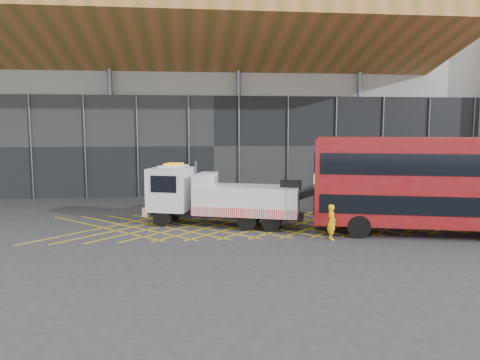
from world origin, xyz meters
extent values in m
plane|color=#2C2B2E|center=(0.00, 0.00, 0.00)|extent=(120.00, 120.00, 0.00)
cube|color=gold|center=(-4.80, 0.00, 0.01)|extent=(7.16, 7.16, 0.01)
cube|color=gold|center=(-4.80, 0.00, 0.01)|extent=(7.16, 7.16, 0.01)
cube|color=gold|center=(-3.20, 0.00, 0.01)|extent=(7.16, 7.16, 0.01)
cube|color=gold|center=(-3.20, 0.00, 0.01)|extent=(7.16, 7.16, 0.01)
cube|color=gold|center=(-1.60, 0.00, 0.01)|extent=(7.16, 7.16, 0.01)
cube|color=gold|center=(-1.60, 0.00, 0.01)|extent=(7.16, 7.16, 0.01)
cube|color=gold|center=(0.00, 0.00, 0.01)|extent=(7.16, 7.16, 0.01)
cube|color=gold|center=(0.00, 0.00, 0.01)|extent=(7.16, 7.16, 0.01)
cube|color=gold|center=(1.60, 0.00, 0.01)|extent=(7.16, 7.16, 0.01)
cube|color=gold|center=(1.60, 0.00, 0.01)|extent=(7.16, 7.16, 0.01)
cube|color=gold|center=(3.20, 0.00, 0.01)|extent=(7.16, 7.16, 0.01)
cube|color=gold|center=(3.20, 0.00, 0.01)|extent=(7.16, 7.16, 0.01)
cube|color=gold|center=(4.80, 0.00, 0.01)|extent=(7.16, 7.16, 0.01)
cube|color=gold|center=(4.80, 0.00, 0.01)|extent=(7.16, 7.16, 0.01)
cube|color=gold|center=(6.40, 0.00, 0.01)|extent=(7.16, 7.16, 0.01)
cube|color=gold|center=(6.40, 0.00, 0.01)|extent=(7.16, 7.16, 0.01)
cube|color=gold|center=(8.00, 0.00, 0.01)|extent=(7.16, 7.16, 0.01)
cube|color=gold|center=(8.00, 0.00, 0.01)|extent=(7.16, 7.16, 0.01)
cube|color=gold|center=(9.60, 0.00, 0.01)|extent=(7.16, 7.16, 0.01)
cube|color=gold|center=(9.60, 0.00, 0.01)|extent=(7.16, 7.16, 0.01)
cube|color=gold|center=(11.20, 0.00, 0.01)|extent=(7.16, 7.16, 0.01)
cube|color=gold|center=(11.20, 0.00, 0.01)|extent=(7.16, 7.16, 0.01)
cube|color=gold|center=(12.80, 0.00, 0.01)|extent=(7.16, 7.16, 0.01)
cube|color=gold|center=(12.80, 0.00, 0.01)|extent=(7.16, 7.16, 0.01)
cube|color=gold|center=(14.40, 0.00, 0.01)|extent=(7.16, 7.16, 0.01)
cube|color=gold|center=(14.40, 0.00, 0.01)|extent=(7.16, 7.16, 0.01)
cube|color=gold|center=(16.00, 0.00, 0.01)|extent=(7.16, 7.16, 0.01)
cube|color=gold|center=(16.00, 0.00, 0.01)|extent=(7.16, 7.16, 0.01)
cube|color=#999994|center=(2.00, 19.00, 9.00)|extent=(55.00, 14.00, 18.00)
cube|color=black|center=(2.00, 11.70, 4.00)|extent=(55.00, 0.80, 8.00)
cube|color=olive|center=(0.00, 8.00, 11.50)|extent=(40.00, 11.93, 4.07)
cylinder|color=#595B60|center=(-6.00, 11.50, 5.00)|extent=(0.36, 0.36, 10.00)
cylinder|color=#595B60|center=(4.00, 11.50, 5.00)|extent=(0.36, 0.36, 10.00)
cylinder|color=#595B60|center=(14.00, 11.50, 5.00)|extent=(0.36, 0.36, 10.00)
cube|color=black|center=(1.93, -0.12, 0.65)|extent=(8.72, 3.69, 0.33)
cube|color=white|center=(-1.08, 0.88, 2.01)|extent=(2.87, 2.92, 2.43)
cube|color=black|center=(-2.17, 1.24, 2.43)|extent=(0.69, 1.97, 1.03)
cube|color=red|center=(-2.19, 1.25, 0.79)|extent=(0.99, 2.38, 0.51)
cube|color=orange|center=(-0.91, 0.82, 3.44)|extent=(1.15, 1.33, 0.11)
cube|color=white|center=(3.17, -0.53, 1.54)|extent=(6.24, 4.04, 1.50)
cube|color=red|center=(2.80, -1.67, 0.98)|extent=(5.52, 1.88, 0.51)
cube|color=white|center=(0.87, 0.23, 2.62)|extent=(1.59, 2.42, 0.65)
cube|color=black|center=(5.48, -1.30, 2.43)|extent=(1.21, 0.80, 0.47)
cube|color=black|center=(6.37, -1.59, 1.96)|extent=(2.04, 0.95, 1.01)
cylinder|color=black|center=(-1.57, 0.01, 0.51)|extent=(1.08, 0.63, 1.03)
cylinder|color=black|center=(-0.95, 1.87, 0.51)|extent=(1.08, 0.63, 1.03)
cylinder|color=black|center=(4.28, -1.93, 0.51)|extent=(1.08, 0.63, 1.03)
cylinder|color=black|center=(4.90, -0.07, 0.51)|extent=(1.08, 0.63, 1.03)
cylinder|color=#595B60|center=(0.36, 1.39, 2.52)|extent=(0.13, 0.13, 2.06)
cube|color=maroon|center=(12.57, -3.65, 2.76)|extent=(12.66, 6.06, 4.35)
cube|color=black|center=(12.57, -3.65, 1.74)|extent=(12.20, 5.98, 0.95)
cube|color=black|center=(12.57, -3.65, 3.76)|extent=(12.20, 5.98, 1.07)
cube|color=black|center=(6.60, -2.00, 1.79)|extent=(0.73, 2.44, 1.46)
cube|color=black|center=(6.60, -2.00, 3.76)|extent=(0.73, 2.44, 1.07)
cube|color=yellow|center=(6.59, -1.99, 2.86)|extent=(0.59, 1.95, 0.39)
cube|color=maroon|center=(12.57, -3.65, 4.97)|extent=(12.36, 5.77, 0.13)
cylinder|color=black|center=(8.44, -3.84, 0.58)|extent=(1.21, 0.64, 1.17)
cylinder|color=black|center=(9.13, -1.37, 0.58)|extent=(1.21, 0.64, 1.17)
cube|color=black|center=(17.33, 6.05, 1.45)|extent=(0.58, 1.99, 1.18)
cube|color=black|center=(17.33, 6.05, 3.04)|extent=(0.58, 1.99, 0.86)
cube|color=yellow|center=(17.32, 6.05, 2.32)|extent=(0.47, 1.58, 0.32)
cylinder|color=black|center=(18.85, 4.60, 0.47)|extent=(0.98, 0.51, 0.95)
cylinder|color=black|center=(19.37, 6.55, 0.47)|extent=(0.98, 0.51, 0.95)
imported|color=yellow|center=(6.97, -3.98, 0.88)|extent=(0.46, 0.67, 1.76)
camera|label=1|loc=(-0.10, -26.13, 5.64)|focal=35.00mm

